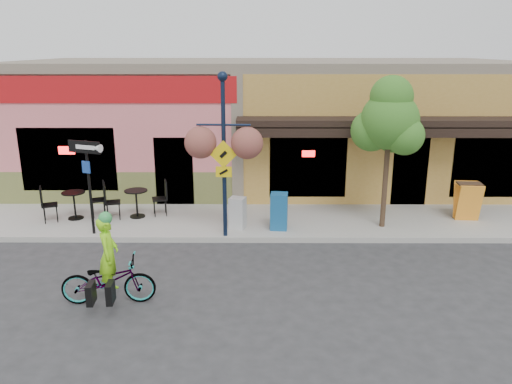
% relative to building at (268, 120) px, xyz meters
% --- Properties ---
extents(ground, '(90.00, 90.00, 0.00)m').
position_rel_building_xyz_m(ground, '(0.00, -7.50, -2.25)').
color(ground, '#2D2D30').
rests_on(ground, ground).
extents(sidewalk, '(24.00, 3.00, 0.15)m').
position_rel_building_xyz_m(sidewalk, '(0.00, -5.50, -2.17)').
color(sidewalk, '#9E9B93').
rests_on(sidewalk, ground).
extents(curb, '(24.00, 0.12, 0.15)m').
position_rel_building_xyz_m(curb, '(0.00, -6.95, -2.17)').
color(curb, '#A8A59E').
rests_on(curb, ground).
extents(building, '(18.20, 8.20, 4.50)m').
position_rel_building_xyz_m(building, '(0.00, 0.00, 0.00)').
color(building, '#DF6E74').
rests_on(building, ground).
extents(bicycle, '(1.91, 0.79, 0.98)m').
position_rel_building_xyz_m(bicycle, '(-3.35, -10.22, -1.76)').
color(bicycle, maroon).
rests_on(bicycle, ground).
extents(cyclist_rider, '(0.42, 0.60, 1.58)m').
position_rel_building_xyz_m(cyclist_rider, '(-3.30, -10.22, -1.46)').
color(cyclist_rider, '#8FEA18').
rests_on(cyclist_rider, ground).
extents(lamp_post, '(1.39, 0.61, 4.28)m').
position_rel_building_xyz_m(lamp_post, '(-1.23, -6.85, 0.04)').
color(lamp_post, '#0F1B31').
rests_on(lamp_post, sidewalk).
extents(one_way_sign, '(0.98, 0.53, 2.53)m').
position_rel_building_xyz_m(one_way_sign, '(-4.78, -6.71, -0.83)').
color(one_way_sign, black).
rests_on(one_way_sign, sidewalk).
extents(cafe_set_left, '(1.96, 1.47, 1.06)m').
position_rel_building_xyz_m(cafe_set_left, '(-5.70, -5.52, -1.57)').
color(cafe_set_left, black).
rests_on(cafe_set_left, sidewalk).
extents(cafe_set_right, '(1.95, 1.32, 1.07)m').
position_rel_building_xyz_m(cafe_set_right, '(-3.93, -5.35, -1.57)').
color(cafe_set_right, black).
rests_on(cafe_set_right, sidewalk).
extents(newspaper_box_blue, '(0.50, 0.45, 1.02)m').
position_rel_building_xyz_m(newspaper_box_blue, '(0.21, -6.34, -1.59)').
color(newspaper_box_blue, '#17558C').
rests_on(newspaper_box_blue, sidewalk).
extents(newspaper_box_grey, '(0.50, 0.47, 0.88)m').
position_rel_building_xyz_m(newspaper_box_grey, '(-0.93, -6.27, -1.66)').
color(newspaper_box_grey, '#BDBDBD').
rests_on(newspaper_box_grey, sidewalk).
extents(street_tree, '(2.03, 2.03, 4.19)m').
position_rel_building_xyz_m(street_tree, '(3.11, -6.12, -0.00)').
color(street_tree, '#3D7A26').
rests_on(street_tree, sidewalk).
extents(sandwich_board, '(0.70, 0.53, 1.10)m').
position_rel_building_xyz_m(sandwich_board, '(5.67, -5.71, -1.55)').
color(sandwich_board, orange).
rests_on(sandwich_board, sidewalk).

